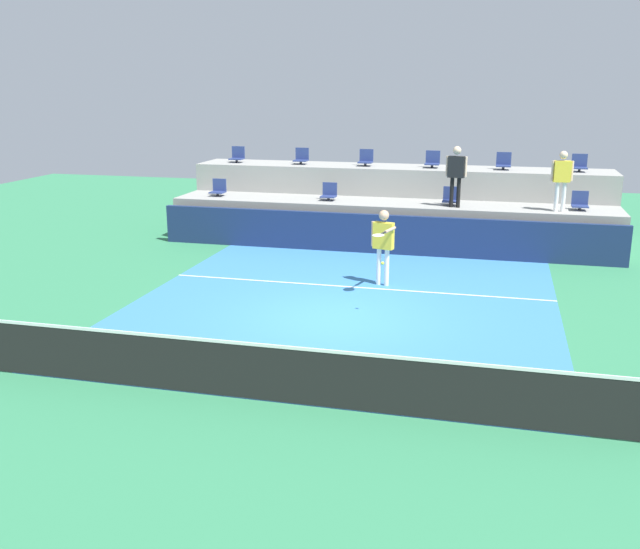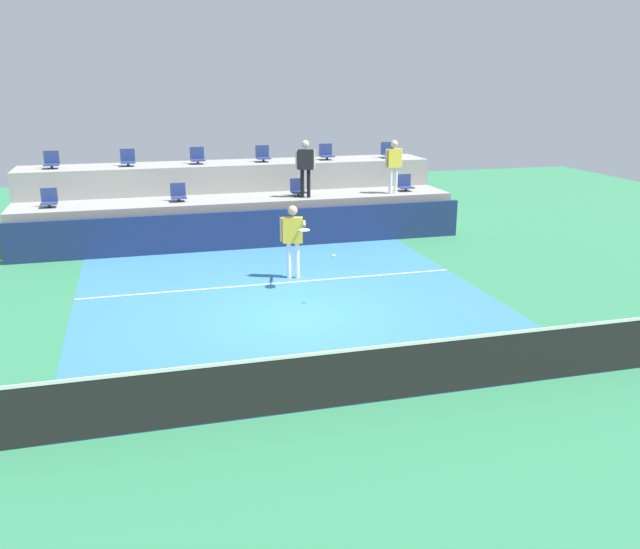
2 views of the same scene
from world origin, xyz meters
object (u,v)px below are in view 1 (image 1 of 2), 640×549
at_px(spectator_leaning_on_rail, 562,176).
at_px(stadium_chair_lower_far_right, 580,202).
at_px(stadium_chair_upper_right, 504,163).
at_px(stadium_chair_lower_far_left, 218,189).
at_px(stadium_chair_lower_right, 451,198).
at_px(stadium_chair_upper_mid_left, 366,159).
at_px(stadium_chair_upper_far_right, 579,164).
at_px(tennis_player, 383,240).
at_px(spectator_in_grey, 456,171).
at_px(stadium_chair_upper_left, 301,157).
at_px(stadium_chair_upper_far_left, 237,156).
at_px(tennis_ball, 383,263).
at_px(stadium_chair_upper_mid_right, 432,161).
at_px(stadium_chair_lower_left, 329,193).

bearing_deg(spectator_leaning_on_rail, stadium_chair_lower_far_right, 34.17).
bearing_deg(stadium_chair_upper_right, stadium_chair_lower_far_left, -168.09).
relative_size(stadium_chair_lower_right, stadium_chair_upper_mid_left, 1.00).
bearing_deg(stadium_chair_upper_right, stadium_chair_upper_far_right, 0.00).
distance_m(tennis_player, spectator_in_grey, 4.49).
relative_size(stadium_chair_upper_left, stadium_chair_upper_right, 1.00).
bearing_deg(tennis_player, spectator_leaning_on_rail, 44.68).
relative_size(stadium_chair_upper_far_left, stadium_chair_upper_mid_left, 1.00).
height_order(stadium_chair_lower_right, stadium_chair_upper_far_right, stadium_chair_upper_far_right).
bearing_deg(spectator_leaning_on_rail, tennis_ball, -120.97).
xyz_separation_m(stadium_chair_lower_right, tennis_player, (-1.21, -4.50, -0.35)).
bearing_deg(stadium_chair_lower_right, stadium_chair_lower_far_right, 0.00).
bearing_deg(stadium_chair_upper_left, stadium_chair_upper_mid_right, 0.00).
relative_size(stadium_chair_upper_mid_left, stadium_chair_upper_mid_right, 1.00).
bearing_deg(stadium_chair_lower_left, stadium_chair_upper_mid_right, 32.15).
bearing_deg(stadium_chair_lower_far_right, stadium_chair_upper_far_right, 87.47).
relative_size(stadium_chair_lower_far_left, spectator_leaning_on_rail, 0.32).
xyz_separation_m(stadium_chair_upper_far_left, spectator_in_grey, (7.29, -2.18, -0.04)).
xyz_separation_m(stadium_chair_upper_mid_left, stadium_chair_upper_mid_right, (2.10, 0.00, 0.00)).
relative_size(stadium_chair_upper_mid_left, spectator_in_grey, 0.31).
bearing_deg(tennis_ball, stadium_chair_upper_far_right, 62.43).
distance_m(stadium_chair_lower_right, tennis_ball, 6.80).
bearing_deg(stadium_chair_lower_right, stadium_chair_upper_left, 159.99).
distance_m(stadium_chair_lower_far_left, stadium_chair_lower_far_right, 10.64).
height_order(stadium_chair_lower_left, stadium_chair_upper_far_right, stadium_chair_upper_far_right).
distance_m(spectator_leaning_on_rail, tennis_ball, 7.49).
bearing_deg(tennis_player, stadium_chair_upper_mid_right, 85.56).
distance_m(stadium_chair_upper_far_right, tennis_player, 8.02).
xyz_separation_m(stadium_chair_lower_right, stadium_chair_upper_mid_right, (-0.72, 1.80, 0.85)).
relative_size(stadium_chair_lower_right, stadium_chair_upper_left, 1.00).
bearing_deg(stadium_chair_lower_right, stadium_chair_lower_far_left, 180.00).
relative_size(stadium_chair_lower_far_right, stadium_chair_upper_left, 1.00).
xyz_separation_m(stadium_chair_lower_right, stadium_chair_upper_far_right, (3.60, 1.80, 0.85)).
relative_size(stadium_chair_lower_far_left, stadium_chair_upper_left, 1.00).
bearing_deg(stadium_chair_lower_far_left, stadium_chair_lower_right, 0.00).
relative_size(stadium_chair_lower_far_left, stadium_chair_upper_right, 1.00).
distance_m(stadium_chair_lower_far_left, stadium_chair_upper_mid_right, 6.70).
bearing_deg(stadium_chair_upper_far_left, spectator_in_grey, -16.68).
bearing_deg(stadium_chair_upper_far_left, tennis_player, -46.73).
distance_m(stadium_chair_lower_left, stadium_chair_lower_right, 3.59).
height_order(stadium_chair_upper_left, stadium_chair_upper_far_right, same).
bearing_deg(stadium_chair_lower_far_right, stadium_chair_upper_far_left, 170.42).
bearing_deg(stadium_chair_lower_right, stadium_chair_upper_mid_left, 147.46).
bearing_deg(stadium_chair_upper_mid_right, stadium_chair_lower_far_right, -23.01).
distance_m(stadium_chair_lower_far_left, tennis_ball, 9.20).
distance_m(stadium_chair_lower_right, stadium_chair_upper_mid_right, 2.12).
relative_size(tennis_player, spectator_leaning_on_rail, 1.10).
relative_size(stadium_chair_lower_far_right, tennis_player, 0.29).
bearing_deg(stadium_chair_lower_far_right, stadium_chair_upper_mid_right, 156.99).
bearing_deg(stadium_chair_upper_mid_right, stadium_chair_lower_right, -68.11).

